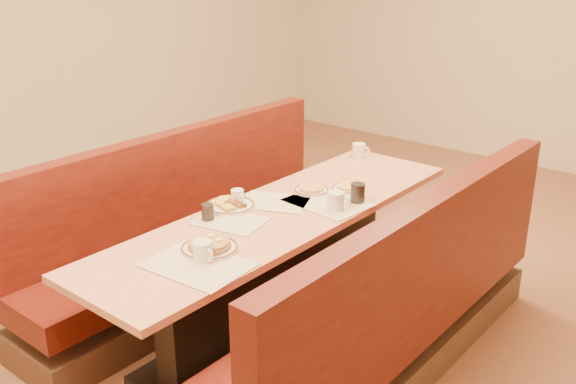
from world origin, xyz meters
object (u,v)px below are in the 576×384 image
Objects in this scene: coffee_mug_a at (203,251)px; coffee_mug_b at (238,196)px; soda_tumbler_near at (208,212)px; soda_tumbler_mid at (358,193)px; eggs_plate at (229,205)px; coffee_mug_d at (359,150)px; diner_table at (282,272)px; pancake_plate at (209,247)px; booth_right at (392,317)px; coffee_mug_c at (336,201)px; booth_left at (195,239)px.

coffee_mug_b is at bearing 133.12° from coffee_mug_a.
soda_tumbler_mid is at bearing 57.06° from soda_tumbler_near.
eggs_plate is 2.19× the size of coffee_mug_d.
diner_table is 0.59m from soda_tumbler_near.
coffee_mug_a is (0.06, -0.09, 0.03)m from pancake_plate.
eggs_plate is 2.70× the size of coffee_mug_b.
booth_right reaches higher than eggs_plate.
soda_tumbler_near is (-0.44, -0.56, -0.01)m from coffee_mug_c.
booth_left reaches higher than soda_tumbler_near.
coffee_mug_a and coffee_mug_d have the same top height.
pancake_plate is at bearing -55.42° from eggs_plate.
coffee_mug_a is at bearing -46.02° from soda_tumbler_near.
coffee_mug_c is at bearing 36.47° from eggs_plate.
soda_tumbler_near is (0.05, -0.28, 0.00)m from coffee_mug_b.
soda_tumbler_mid is at bearing 141.88° from booth_right.
soda_tumbler_near is at bearing -160.12° from booth_right.
soda_tumbler_near is (0.51, -0.35, 0.43)m from booth_left.
coffee_mug_b is 0.77× the size of coffee_mug_c.
diner_table is at bearing 94.62° from pancake_plate.
booth_right is 26.88× the size of soda_tumbler_near.
coffee_mug_b is (0.46, -0.06, 0.43)m from booth_left.
coffee_mug_a is at bearing -91.63° from coffee_mug_d.
booth_right is at bearing -61.15° from coffee_mug_d.
coffee_mug_c reaches higher than coffee_mug_d.
diner_table is 0.50m from coffee_mug_b.
booth_right is 0.71m from coffee_mug_c.
coffee_mug_c is at bearing 12.61° from booth_left.
booth_left is 8.92× the size of pancake_plate.
booth_right is 8.92× the size of pancake_plate.
booth_left is 0.64m from eggs_plate.
soda_tumbler_mid is at bearing 21.31° from booth_left.
booth_right is 24.07× the size of coffee_mug_b.
eggs_plate is at bearing 124.58° from pancake_plate.
soda_tumbler_near is at bearing -63.16° from coffee_mug_b.
coffee_mug_c reaches higher than eggs_plate.
coffee_mug_c reaches higher than coffee_mug_b.
diner_table is 24.07× the size of coffee_mug_b.
diner_table is 0.82m from coffee_mug_a.
pancake_plate is at bearing -138.82° from booth_right.
booth_right is at bearing 19.88° from soda_tumbler_near.
booth_left is 1.07m from pancake_plate.
coffee_mug_b reaches higher than diner_table.
booth_right is 8.90× the size of eggs_plate.
diner_table is 0.63m from soda_tumbler_mid.
soda_tumbler_near is (-0.00, -1.45, -0.00)m from coffee_mug_d.
soda_tumbler_mid is at bearing 45.80° from eggs_plate.
eggs_plate is at bearing -171.78° from booth_right.
coffee_mug_c is (0.11, 0.91, 0.00)m from coffee_mug_a.
eggs_plate is 0.73m from soda_tumbler_mid.
pancake_plate is at bearing -85.38° from diner_table.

